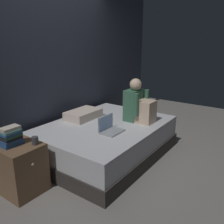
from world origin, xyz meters
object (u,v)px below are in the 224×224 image
mug (35,141)px  pillow (83,114)px  person_sitting (138,105)px  book_stack (11,136)px  bed (106,140)px  laptop (110,128)px  nightstand (22,169)px

mug → pillow: bearing=16.1°
person_sitting → book_stack: person_sitting is taller
person_sitting → bed: bearing=141.7°
bed → laptop: 0.45m
pillow → mug: (-1.18, -0.34, 0.06)m
laptop → person_sitting: bearing=-8.0°
person_sitting → mug: person_sitting is taller
book_stack → nightstand: bearing=-57.4°
nightstand → pillow: (1.31, 0.22, 0.28)m
mug → nightstand: bearing=137.3°
person_sitting → mug: size_ratio=7.28×
bed → laptop: bearing=-132.4°
nightstand → laptop: (1.08, -0.47, 0.27)m
bed → laptop: (-0.22, -0.24, 0.31)m
person_sitting → pillow: (-0.40, 0.78, -0.19)m
bed → person_sitting: bearing=-38.3°
nightstand → book_stack: 0.41m
pillow → mug: size_ratio=6.22×
person_sitting → book_stack: bearing=160.6°
pillow → person_sitting: bearing=-62.6°
nightstand → person_sitting: person_sitting is taller
person_sitting → mug: (-1.58, 0.43, -0.13)m
book_stack → mug: book_stack is taller
nightstand → laptop: size_ratio=1.84×
person_sitting → laptop: (-0.63, 0.09, -0.20)m
pillow → mug: mug is taller
person_sitting → pillow: bearing=117.4°
bed → laptop: size_ratio=6.25×
nightstand → book_stack: book_stack is taller
laptop → pillow: (0.23, 0.69, 0.01)m
book_stack → pillow: bearing=6.7°
laptop → mug: size_ratio=3.56×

